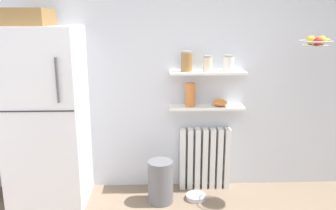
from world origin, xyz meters
name	(u,v)px	position (x,y,z in m)	size (l,w,h in m)	color
back_wall	(183,73)	(0.00, 2.05, 1.30)	(7.04, 0.10, 2.60)	silver
refrigerator	(46,115)	(-1.39, 1.66, 0.94)	(0.72, 0.70, 1.96)	silver
radiator	(205,158)	(0.24, 1.92, 0.35)	(0.56, 0.12, 0.70)	white
wall_shelf_lower	(206,107)	(0.24, 1.89, 0.95)	(0.80, 0.22, 0.03)	white
wall_shelf_upper	(207,72)	(0.24, 1.89, 1.32)	(0.80, 0.22, 0.03)	white
storage_jar_0	(187,61)	(0.02, 1.89, 1.44)	(0.12, 0.12, 0.21)	olive
storage_jar_1	(208,64)	(0.24, 1.89, 1.42)	(0.10, 0.10, 0.16)	beige
storage_jar_2	(229,63)	(0.46, 1.89, 1.42)	(0.11, 0.11, 0.17)	silver
vase	(190,95)	(0.07, 1.89, 1.09)	(0.11, 0.11, 0.25)	#CC7033
shelf_bowl	(220,103)	(0.39, 1.89, 1.00)	(0.16, 0.16, 0.07)	orange
trash_bin	(160,182)	(-0.26, 1.61, 0.23)	(0.26, 0.26, 0.45)	slate
pet_food_bowl	(196,197)	(0.12, 1.65, 0.03)	(0.21, 0.21, 0.05)	#B7B7BC
hanging_fruit_basket	(316,42)	(1.20, 1.53, 1.66)	(0.30, 0.30, 0.10)	#B2B2B7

